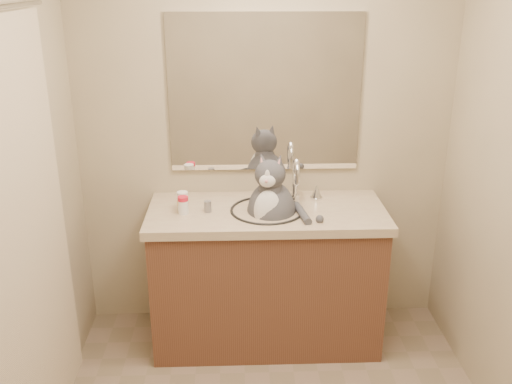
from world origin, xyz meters
TOP-DOWN VIEW (x-y plane):
  - room at (0.00, 0.00)m, footprint 2.22×2.52m
  - vanity at (0.00, 0.96)m, footprint 1.34×0.59m
  - mirror at (0.00, 1.24)m, footprint 1.10×0.02m
  - shower_curtain at (-1.05, 0.10)m, footprint 0.02×1.30m
  - cat at (0.02, 0.93)m, footprint 0.38×0.39m
  - pill_bottle_redcap at (-0.46, 0.92)m, footprint 0.07×0.07m
  - pill_bottle_orange at (-0.47, 0.98)m, footprint 0.08×0.08m
  - grey_canister at (-0.33, 0.94)m, footprint 0.04×0.04m

SIDE VIEW (x-z plane):
  - vanity at x=0.00m, z-range -0.12..1.00m
  - cat at x=0.02m, z-range 0.59..1.14m
  - grey_canister at x=-0.33m, z-range 0.85..0.91m
  - pill_bottle_orange at x=-0.47m, z-range 0.85..0.95m
  - pill_bottle_redcap at x=-0.46m, z-range 0.85..0.95m
  - shower_curtain at x=-1.05m, z-range 0.06..2.00m
  - room at x=0.00m, z-range -0.01..2.41m
  - mirror at x=0.00m, z-range 1.00..1.90m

